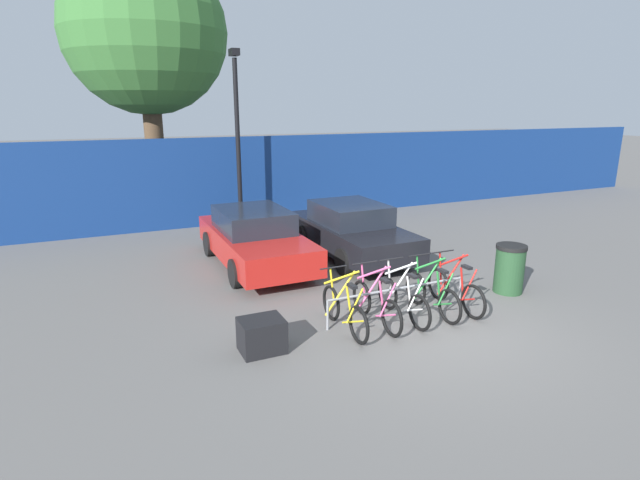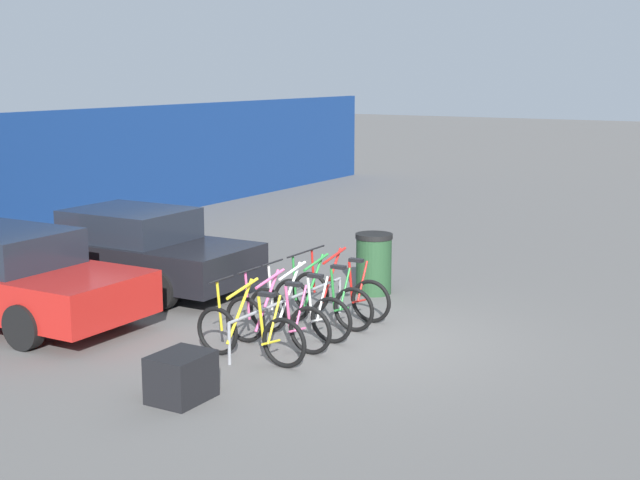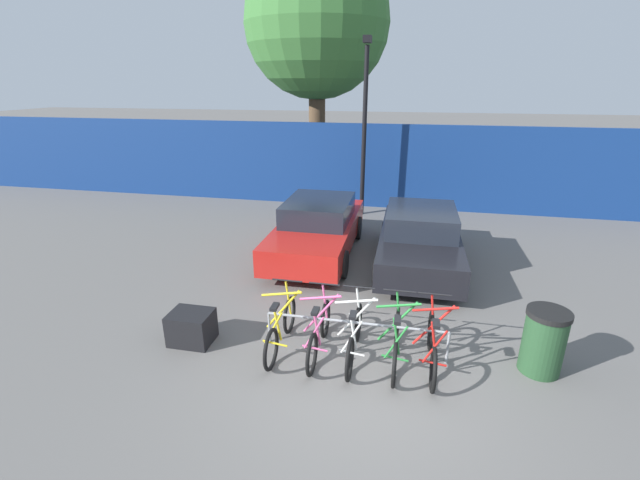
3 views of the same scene
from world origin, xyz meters
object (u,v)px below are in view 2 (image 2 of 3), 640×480
(bicycle_pink, at_px, (277,321))
(trash_bin, at_px, (374,263))
(bicycle_yellow, at_px, (250,333))
(bicycle_white, at_px, (299,312))
(car_red, at_px, (5,276))
(car_black, at_px, (135,250))
(bicycle_green, at_px, (322,302))
(bike_rack, at_px, (290,304))
(cargo_crate, at_px, (181,377))
(bicycle_red, at_px, (340,294))

(bicycle_pink, height_order, trash_bin, bicycle_pink)
(bicycle_yellow, distance_m, bicycle_white, 1.21)
(car_red, relative_size, car_black, 1.05)
(bicycle_green, distance_m, trash_bin, 2.19)
(bicycle_yellow, bearing_deg, bicycle_pink, -2.14)
(bicycle_pink, xyz_separation_m, car_black, (1.59, 3.96, 0.31))
(bike_rack, distance_m, bicycle_yellow, 1.22)
(car_black, relative_size, cargo_crate, 6.12)
(bicycle_red, bearing_deg, bicycle_pink, 176.57)
(bicycle_white, height_order, bicycle_red, same)
(bike_rack, bearing_deg, car_black, 74.90)
(bike_rack, relative_size, bicycle_green, 1.73)
(bicycle_pink, relative_size, bicycle_green, 1.00)
(bicycle_red, bearing_deg, car_black, 89.16)
(bicycle_red, xyz_separation_m, car_black, (-0.18, 3.96, 0.31))
(bike_rack, distance_m, car_black, 3.95)
(bicycle_pink, height_order, car_black, car_black)
(bicycle_green, relative_size, trash_bin, 1.66)
(bicycle_yellow, bearing_deg, car_black, 58.42)
(bike_rack, relative_size, bicycle_yellow, 1.73)
(trash_bin, distance_m, cargo_crate, 5.60)
(bicycle_red, relative_size, car_red, 0.38)
(cargo_crate, bearing_deg, bicycle_green, 1.97)
(bicycle_green, distance_m, cargo_crate, 3.41)
(car_black, bearing_deg, cargo_crate, -132.82)
(bicycle_white, relative_size, car_black, 0.40)
(car_red, height_order, cargo_crate, car_red)
(bike_rack, relative_size, bicycle_pink, 1.73)
(cargo_crate, bearing_deg, car_red, 74.01)
(bike_rack, bearing_deg, bicycle_pink, -165.25)
(car_red, xyz_separation_m, cargo_crate, (-1.25, -4.37, -0.42))
(bicycle_white, bearing_deg, cargo_crate, 179.79)
(bicycle_white, bearing_deg, car_black, 72.88)
(bicycle_yellow, bearing_deg, cargo_crate, -177.78)
(car_black, bearing_deg, bicycle_white, -104.46)
(car_black, xyz_separation_m, cargo_crate, (-3.78, -4.08, -0.42))
(bike_rack, relative_size, car_black, 0.69)
(bicycle_yellow, distance_m, bicycle_green, 1.87)
(bicycle_white, bearing_deg, bicycle_pink, 177.35)
(bicycle_pink, xyz_separation_m, bicycle_white, (0.57, 0.00, 0.00))
(trash_bin, bearing_deg, bike_rack, -177.85)
(bike_rack, relative_size, bicycle_red, 1.73)
(bicycle_pink, xyz_separation_m, bicycle_red, (1.77, 0.00, 0.00))
(bicycle_pink, bearing_deg, car_black, 72.06)
(car_red, xyz_separation_m, car_black, (2.52, -0.30, -0.00))
(bicycle_pink, distance_m, bicycle_white, 0.57)
(bicycle_green, bearing_deg, bicycle_red, 3.24)
(car_black, distance_m, cargo_crate, 5.57)
(car_red, distance_m, car_black, 2.54)
(bicycle_pink, distance_m, car_red, 4.37)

